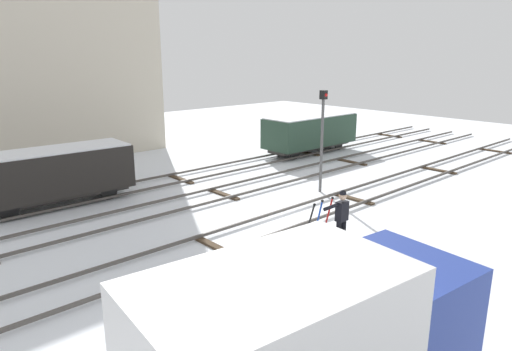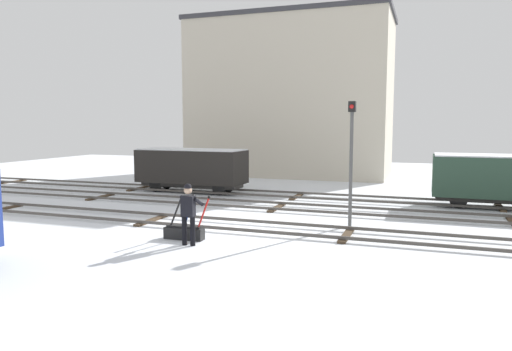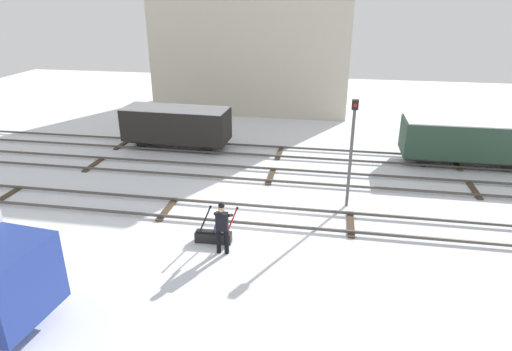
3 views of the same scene
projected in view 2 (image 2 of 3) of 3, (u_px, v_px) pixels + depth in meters
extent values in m
plane|color=silver|center=(242.00, 229.00, 16.22)|extent=(60.00, 60.00, 0.00)
cube|color=#4C4742|center=(234.00, 229.00, 15.53)|extent=(44.00, 0.07, 0.10)
cube|color=#4C4742|center=(249.00, 221.00, 16.88)|extent=(44.00, 0.07, 0.10)
cube|color=#423323|center=(3.00, 209.00, 19.72)|extent=(0.24, 1.94, 0.08)
cube|color=#423323|center=(151.00, 220.00, 17.38)|extent=(0.24, 1.94, 0.08)
cube|color=#423323|center=(346.00, 235.00, 15.04)|extent=(0.24, 1.94, 0.08)
cube|color=#4C4742|center=(271.00, 208.00, 19.28)|extent=(44.00, 0.07, 0.10)
cube|color=#4C4742|center=(282.00, 203.00, 20.63)|extent=(44.00, 0.07, 0.10)
cube|color=#423323|center=(100.00, 197.00, 22.89)|extent=(0.24, 1.94, 0.08)
cube|color=#423323|center=(277.00, 208.00, 19.97)|extent=(0.24, 1.94, 0.08)
cube|color=#4C4742|center=(292.00, 197.00, 22.29)|extent=(44.00, 0.07, 0.10)
cube|color=#4C4742|center=(300.00, 193.00, 23.64)|extent=(44.00, 0.07, 0.10)
cube|color=#423323|center=(13.00, 182.00, 28.83)|extent=(0.24, 1.94, 0.08)
cube|color=#423323|center=(138.00, 188.00, 25.91)|extent=(0.24, 1.94, 0.08)
cube|color=#423323|center=(296.00, 197.00, 22.98)|extent=(0.24, 1.94, 0.08)
cube|color=#423323|center=(500.00, 207.00, 20.05)|extent=(0.24, 1.94, 0.08)
cube|color=black|center=(184.00, 233.00, 14.71)|extent=(1.25, 0.40, 0.36)
cube|color=black|center=(184.00, 227.00, 14.69)|extent=(1.12, 0.24, 0.06)
cylinder|color=black|center=(176.00, 212.00, 14.72)|extent=(0.46, 0.07, 0.99)
sphere|color=black|center=(182.00, 196.00, 14.61)|extent=(0.09, 0.09, 0.09)
cylinder|color=#1E47B7|center=(189.00, 212.00, 14.59)|extent=(0.38, 0.07, 1.02)
sphere|color=black|center=(193.00, 196.00, 14.49)|extent=(0.09, 0.09, 0.09)
cylinder|color=red|center=(203.00, 213.00, 14.44)|extent=(0.43, 0.07, 1.00)
sphere|color=black|center=(209.00, 197.00, 14.33)|extent=(0.09, 0.09, 0.09)
cylinder|color=black|center=(184.00, 231.00, 13.98)|extent=(0.15, 0.15, 0.86)
cylinder|color=black|center=(193.00, 231.00, 13.90)|extent=(0.15, 0.15, 0.86)
cube|color=black|center=(188.00, 206.00, 13.86)|extent=(0.39, 0.25, 0.61)
sphere|color=tan|center=(188.00, 190.00, 13.81)|extent=(0.23, 0.23, 0.23)
sphere|color=black|center=(188.00, 187.00, 13.80)|extent=(0.21, 0.21, 0.21)
cylinder|color=black|center=(185.00, 200.00, 14.15)|extent=(0.13, 0.55, 0.38)
cylinder|color=black|center=(198.00, 202.00, 14.03)|extent=(0.13, 0.56, 0.35)
cylinder|color=#4C4C4C|center=(351.00, 170.00, 16.38)|extent=(0.12, 0.12, 3.92)
cube|color=black|center=(352.00, 107.00, 16.15)|extent=(0.24, 0.24, 0.36)
sphere|color=red|center=(352.00, 107.00, 16.03)|extent=(0.14, 0.14, 0.14)
cube|color=beige|center=(291.00, 99.00, 33.09)|extent=(13.28, 6.54, 10.37)
cube|color=#38383D|center=(291.00, 20.00, 32.51)|extent=(13.55, 6.68, 0.30)
cube|color=#2D2B28|center=(191.00, 184.00, 24.80)|extent=(5.39, 1.35, 0.20)
cube|color=black|center=(191.00, 166.00, 24.70)|extent=(5.69, 2.14, 1.67)
cube|color=white|center=(191.00, 149.00, 24.61)|extent=(5.58, 2.06, 0.06)
cylinder|color=black|center=(155.00, 185.00, 24.97)|extent=(0.70, 0.12, 0.70)
cylinder|color=black|center=(167.00, 182.00, 25.97)|extent=(0.70, 0.12, 0.70)
cylinder|color=black|center=(219.00, 188.00, 23.64)|extent=(0.70, 0.12, 0.70)
cylinder|color=black|center=(228.00, 186.00, 24.64)|extent=(0.70, 0.12, 0.70)
cube|color=#2D2B28|center=(508.00, 199.00, 19.92)|extent=(5.71, 1.30, 0.20)
cube|color=#284233|center=(510.00, 177.00, 19.82)|extent=(6.01, 2.17, 1.67)
cube|color=white|center=(511.00, 156.00, 19.72)|extent=(5.89, 2.08, 0.06)
cylinder|color=black|center=(458.00, 200.00, 20.01)|extent=(0.70, 0.10, 0.70)
cylinder|color=black|center=(457.00, 196.00, 21.13)|extent=(0.70, 0.10, 0.70)
ellipsoid|color=#514C47|center=(204.00, 16.00, 32.42)|extent=(0.27, 0.25, 0.11)
sphere|color=#514C47|center=(205.00, 16.00, 32.45)|extent=(0.07, 0.07, 0.07)
ellipsoid|color=#333338|center=(276.00, 12.00, 31.07)|extent=(0.16, 0.28, 0.11)
sphere|color=#333338|center=(275.00, 11.00, 30.96)|extent=(0.07, 0.07, 0.07)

